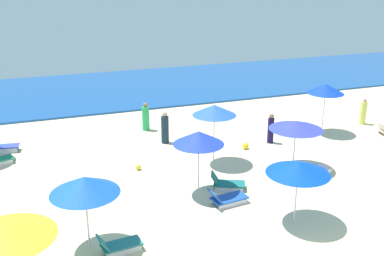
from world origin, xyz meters
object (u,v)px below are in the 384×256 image
object	(u,v)px
umbrella_3	(296,125)
beachgoer_3	(363,112)
umbrella_2	(214,110)
umbrella_6	(7,231)
beach_ball_0	(246,146)
beachgoer_1	(146,118)
umbrella_8	(298,168)
umbrella_1	(199,138)
lounge_chair_1_1	(227,198)
lounge_chair_5_0	(118,245)
umbrella_7	(326,89)
lounge_chair_1_0	(227,183)
beachgoer_4	(271,129)
beach_ball_2	(138,167)
beachgoer_5	(165,129)
lounge_chair_4_0	(3,146)
umbrella_5	(85,185)
lounge_chair_3_0	(313,170)

from	to	relation	value
umbrella_3	beachgoer_3	xyz separation A→B (m)	(7.04, 4.01, -1.30)
umbrella_2	beachgoer_3	world-z (taller)	umbrella_2
umbrella_6	beach_ball_0	world-z (taller)	umbrella_6
beachgoer_1	beachgoer_3	world-z (taller)	beachgoer_1
umbrella_3	umbrella_8	xyz separation A→B (m)	(-2.42, -3.99, 0.04)
umbrella_1	lounge_chair_1_1	bearing A→B (deg)	-61.82
umbrella_8	beachgoer_1	distance (m)	11.52
umbrella_2	lounge_chair_5_0	size ratio (longest dim) A/B	1.94
umbrella_7	beachgoer_3	distance (m)	3.54
umbrella_3	beachgoer_3	bearing A→B (deg)	29.66
lounge_chair_1_0	umbrella_6	bearing A→B (deg)	143.11
beachgoer_4	beach_ball_2	xyz separation A→B (m)	(-7.11, -0.99, -0.61)
lounge_chair_5_0	umbrella_7	world-z (taller)	umbrella_7
lounge_chair_1_0	lounge_chair_5_0	xyz separation A→B (m)	(-4.95, -2.86, 0.01)
umbrella_6	beachgoer_3	bearing A→B (deg)	26.24
lounge_chair_1_0	beach_ball_2	xyz separation A→B (m)	(-2.90, 3.01, -0.11)
umbrella_6	beachgoer_1	size ratio (longest dim) A/B	1.56
umbrella_2	beachgoer_5	bearing A→B (deg)	113.33
lounge_chair_1_0	umbrella_7	bearing A→B (deg)	-35.09
umbrella_3	lounge_chair_5_0	world-z (taller)	umbrella_3
beach_ball_0	lounge_chair_1_0	bearing A→B (deg)	-126.00
beachgoer_1	beachgoer_4	size ratio (longest dim) A/B	1.01
lounge_chair_5_0	beachgoer_3	world-z (taller)	beachgoer_3
beachgoer_5	beach_ball_0	world-z (taller)	beachgoer_5
lounge_chair_4_0	umbrella_8	size ratio (longest dim) A/B	0.64
umbrella_7	umbrella_3	bearing A→B (deg)	-138.35
umbrella_7	beachgoer_4	distance (m)	3.82
lounge_chair_1_1	umbrella_6	xyz separation A→B (m)	(-7.41, -3.11, 1.96)
lounge_chair_4_0	umbrella_3	bearing A→B (deg)	-109.54
lounge_chair_1_1	umbrella_5	bearing A→B (deg)	94.55
umbrella_1	umbrella_2	bearing A→B (deg)	56.36
umbrella_5	lounge_chair_5_0	bearing A→B (deg)	-36.38
umbrella_3	umbrella_5	size ratio (longest dim) A/B	0.95
umbrella_6	beachgoer_5	world-z (taller)	umbrella_6
beachgoer_1	beachgoer_5	xyz separation A→B (m)	(0.42, -2.25, 0.05)
lounge_chair_3_0	lounge_chair_4_0	bearing A→B (deg)	51.79
beachgoer_4	umbrella_7	bearing A→B (deg)	45.79
lounge_chair_4_0	umbrella_6	bearing A→B (deg)	-168.57
umbrella_6	umbrella_5	bearing A→B (deg)	43.02
lounge_chair_4_0	umbrella_5	world-z (taller)	umbrella_5
lounge_chair_1_0	beach_ball_0	world-z (taller)	lounge_chair_1_0
beachgoer_1	beachgoer_5	bearing A→B (deg)	164.17
beachgoer_5	umbrella_8	bearing A→B (deg)	-31.97
umbrella_7	beach_ball_0	size ratio (longest dim) A/B	8.63
lounge_chair_1_1	umbrella_7	world-z (taller)	umbrella_7
beachgoer_3	beach_ball_0	bearing A→B (deg)	-33.80
umbrella_2	umbrella_5	xyz separation A→B (m)	(-6.30, -4.92, -0.32)
lounge_chair_1_1	lounge_chair_4_0	world-z (taller)	lounge_chair_4_0
umbrella_5	umbrella_6	distance (m)	2.96
umbrella_1	umbrella_3	world-z (taller)	umbrella_1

